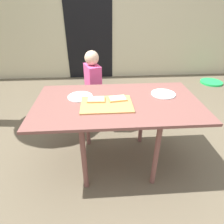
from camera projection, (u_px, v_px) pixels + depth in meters
ground_plane at (117, 160)px, 2.02m from camera, size 16.00×16.00×0.00m
house_wall_back at (105, 5)px, 3.62m from camera, size 8.00×0.20×2.72m
house_door at (89, 27)px, 3.69m from camera, size 0.90×0.02×2.00m
dining_table at (118, 108)px, 1.71m from camera, size 1.43×0.80×0.69m
cutting_board at (107, 104)px, 1.62m from camera, size 0.43×0.31×0.01m
pizza_slice_far_left at (96, 99)px, 1.67m from camera, size 0.16×0.11×0.02m
pizza_slice_far_right at (117, 99)px, 1.68m from camera, size 0.17×0.13×0.02m
plate_white_right at (163, 94)px, 1.80m from camera, size 0.22×0.22×0.01m
plate_white_left at (80, 97)px, 1.75m from camera, size 0.22×0.22×0.01m
child_left at (93, 87)px, 2.29m from camera, size 0.21×0.27×0.98m
garden_hose_coil at (211, 82)px, 3.87m from camera, size 0.42×0.42×0.04m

